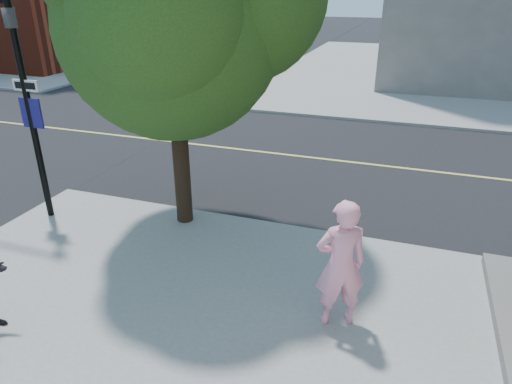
% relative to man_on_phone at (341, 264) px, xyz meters
% --- Properties ---
extents(ground, '(140.00, 140.00, 0.00)m').
position_rel_man_on_phone_xyz_m(ground, '(-6.16, 2.71, -1.13)').
color(ground, black).
rests_on(ground, ground).
extents(road_ew, '(140.00, 9.00, 0.01)m').
position_rel_man_on_phone_xyz_m(road_ew, '(-6.16, 7.21, -1.12)').
color(road_ew, black).
rests_on(road_ew, ground).
extents(sidewalk_nw, '(26.00, 25.00, 0.12)m').
position_rel_man_on_phone_xyz_m(sidewalk_nw, '(-29.16, 24.21, -1.07)').
color(sidewalk_nw, gray).
rests_on(sidewalk_nw, ground).
extents(man_on_phone, '(0.87, 0.74, 2.02)m').
position_rel_man_on_phone_xyz_m(man_on_phone, '(0.00, 0.00, 0.00)').
color(man_on_phone, '#FC9BBE').
rests_on(man_on_phone, sidewalk_se).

